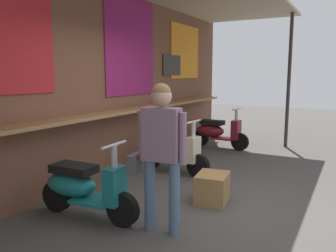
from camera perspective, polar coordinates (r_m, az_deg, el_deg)
The scene contains 7 objects.
ground_plane at distance 4.77m, azimuth 5.39°, elevation -12.75°, with size 28.87×28.87×0.00m, color #474442.
market_stall_facade at distance 5.43m, azimuth -12.57°, elevation 9.48°, with size 10.31×2.60×3.24m.
scooter_teal at distance 4.33m, azimuth -14.16°, elevation -9.80°, with size 0.47×1.40×0.97m.
scooter_cream at distance 6.06m, azimuth 0.24°, elevation -4.18°, with size 0.50×1.40×0.97m.
scooter_maroon at distance 8.14m, azimuth 8.11°, elevation -0.93°, with size 0.46×1.40×0.97m.
shopper_with_handbag at distance 3.69m, azimuth -1.30°, elevation -2.92°, with size 0.31×0.65×1.65m.
merchandise_crate at distance 4.78m, azimuth 7.42°, elevation -10.23°, with size 0.50×0.40×0.39m, color olive.
Camera 1 is at (-4.08, -1.75, 1.74)m, focal length 36.44 mm.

